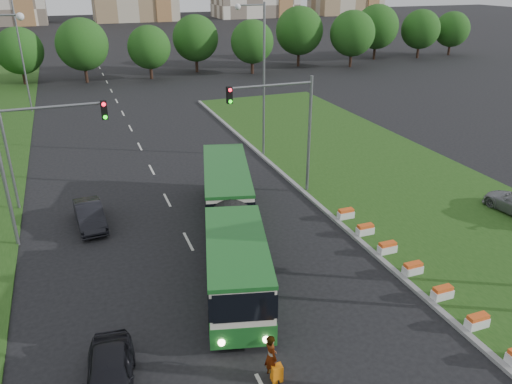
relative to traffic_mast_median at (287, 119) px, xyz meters
name	(u,v)px	position (x,y,z in m)	size (l,w,h in m)	color
ground	(278,288)	(-4.78, -10.00, -5.35)	(360.00, 360.00, 0.00)	black
grass_median	(404,188)	(8.22, -2.00, -5.27)	(14.00, 60.00, 0.15)	#1E4614
median_kerb	(315,202)	(1.27, -2.00, -5.26)	(0.30, 60.00, 0.18)	gray
lane_markings	(147,161)	(-7.78, 10.00, -5.35)	(0.20, 100.00, 0.01)	beige
flower_planters	(413,268)	(1.92, -11.40, -4.90)	(1.10, 13.70, 0.60)	white
traffic_mast_median	(287,119)	(0.00, 0.00, 0.00)	(5.76, 0.32, 8.00)	slate
traffic_mast_left	(33,151)	(-15.16, -1.00, 0.00)	(5.76, 0.32, 8.00)	slate
street_lamps	(167,121)	(-7.78, 0.00, 0.65)	(36.00, 60.00, 12.00)	slate
tree_line	(194,43)	(5.22, 45.00, -0.85)	(120.00, 8.00, 9.00)	#164612
articulated_bus	(227,221)	(-5.92, -5.54, -3.63)	(2.66, 17.05, 2.81)	silver
car_left_near	(110,375)	(-12.99, -13.81, -4.61)	(1.74, 4.33, 1.47)	black
car_left_far	(90,215)	(-12.80, -0.04, -4.64)	(1.51, 4.33, 1.43)	black
pedestrian	(271,356)	(-7.28, -15.16, -4.42)	(0.68, 0.45, 1.86)	gray
shopping_trolley	(277,373)	(-7.16, -15.46, -5.01)	(0.40, 0.42, 0.69)	orange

